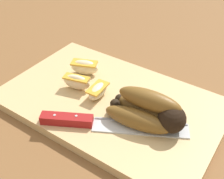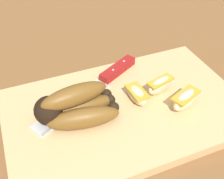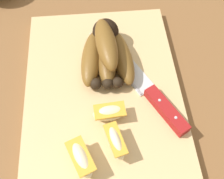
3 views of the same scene
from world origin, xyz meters
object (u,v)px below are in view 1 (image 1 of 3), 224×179
Objects in this scene: apple_wedge_far at (98,91)px; apple_wedge_middle at (84,67)px; chefs_knife at (92,122)px; banana_bunch at (149,110)px; apple_wedge_near at (77,82)px.

apple_wedge_middle is at bearing 146.33° from apple_wedge_far.
apple_wedge_far is at bearing 118.89° from chefs_knife.
chefs_knife is at bearing -61.11° from apple_wedge_far.
banana_bunch reaches higher than apple_wedge_far.
apple_wedge_far is at bearing 178.02° from banana_bunch.
apple_wedge_near is 1.10× the size of apple_wedge_far.
apple_wedge_near is at bearing -67.92° from apple_wedge_middle.
apple_wedge_middle reaches higher than chefs_knife.
chefs_knife is 4.38× the size of apple_wedge_far.
chefs_knife is 0.12m from apple_wedge_near.
banana_bunch is 2.53× the size of apple_wedge_far.
banana_bunch is at bearing 0.06° from apple_wedge_near.
apple_wedge_middle is at bearing 112.08° from apple_wedge_near.
apple_wedge_far reaches higher than chefs_knife.
apple_wedge_middle is at bearing 133.06° from chefs_knife.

